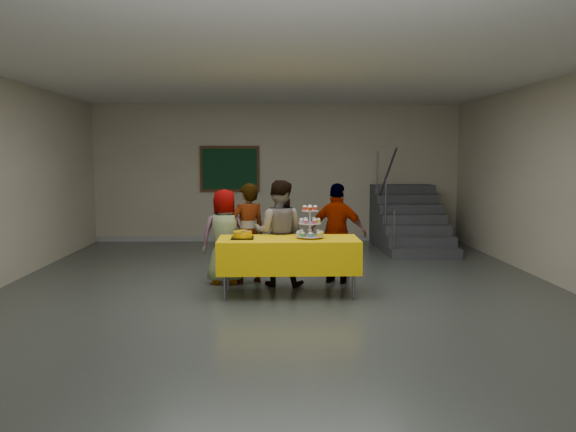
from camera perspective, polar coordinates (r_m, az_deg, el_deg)
name	(u,v)px	position (r m, az deg, el deg)	size (l,w,h in m)	color
room_shell	(281,136)	(7.38, -0.67, 8.15)	(10.00, 10.04, 3.02)	#4C514C
bake_table	(288,254)	(7.55, 0.05, -3.89)	(1.88, 0.78, 0.77)	#595960
cupcake_stand	(310,225)	(7.52, 2.24, -0.96)	(0.38, 0.38, 0.44)	silver
bear_cake	(243,234)	(7.52, -4.64, -1.85)	(0.32, 0.36, 0.12)	black
schoolchild_a	(225,236)	(8.28, -6.44, -2.06)	(0.68, 0.44, 1.39)	slate
schoolchild_b	(248,233)	(8.28, -4.10, -1.76)	(0.54, 0.35, 1.47)	slate
schoolchild_c	(279,233)	(8.08, -0.95, -1.75)	(0.74, 0.58, 1.53)	slate
schoolchild_d	(338,233)	(8.29, 5.06, -1.76)	(0.86, 0.36, 1.48)	slate
staircase	(408,223)	(11.91, 12.06, -0.72)	(1.30, 2.40, 2.04)	#424447
noticeboard	(230,169)	(12.36, -5.94, 4.78)	(1.30, 0.05, 1.00)	#472B16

